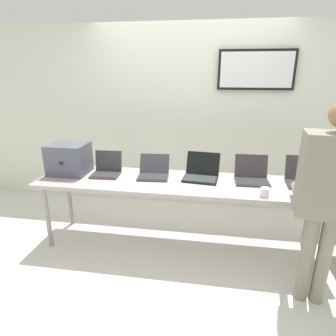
# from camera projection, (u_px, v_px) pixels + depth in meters

# --- Properties ---
(ground) EXTENTS (8.00, 8.00, 0.04)m
(ground) POSITION_uv_depth(u_px,v_px,m) (178.00, 246.00, 3.25)
(ground) COLOR silver
(back_wall) EXTENTS (8.00, 0.11, 2.45)m
(back_wall) POSITION_uv_depth(u_px,v_px,m) (191.00, 119.00, 3.90)
(back_wall) COLOR silver
(back_wall) RESTS_ON ground
(workbench) EXTENTS (3.01, 0.70, 0.77)m
(workbench) POSITION_uv_depth(u_px,v_px,m) (179.00, 186.00, 3.02)
(workbench) COLOR #ACA0A0
(workbench) RESTS_ON ground
(equipment_box) EXTENTS (0.41, 0.36, 0.34)m
(equipment_box) POSITION_uv_depth(u_px,v_px,m) (69.00, 159.00, 3.19)
(equipment_box) COLOR #535564
(equipment_box) RESTS_ON workbench
(laptop_station_0) EXTENTS (0.31, 0.29, 0.25)m
(laptop_station_0) POSITION_uv_depth(u_px,v_px,m) (107.00, 169.00, 3.18)
(laptop_station_0) COLOR #3B3B3F
(laptop_station_0) RESTS_ON workbench
(laptop_station_1) EXTENTS (0.35, 0.35, 0.22)m
(laptop_station_1) POSITION_uv_depth(u_px,v_px,m) (154.00, 172.00, 3.12)
(laptop_station_1) COLOR #3A393F
(laptop_station_1) RESTS_ON workbench
(laptop_station_2) EXTENTS (0.39, 0.38, 0.25)m
(laptop_station_2) POSITION_uv_depth(u_px,v_px,m) (201.00, 173.00, 3.08)
(laptop_station_2) COLOR black
(laptop_station_2) RESTS_ON workbench
(laptop_station_3) EXTENTS (0.35, 0.32, 0.25)m
(laptop_station_3) POSITION_uv_depth(u_px,v_px,m) (252.00, 176.00, 2.99)
(laptop_station_3) COLOR #3C363D
(laptop_station_3) RESTS_ON workbench
(laptop_station_4) EXTENTS (0.37, 0.36, 0.26)m
(laptop_station_4) POSITION_uv_depth(u_px,v_px,m) (305.00, 178.00, 2.91)
(laptop_station_4) COLOR #393539
(laptop_station_4) RESTS_ON workbench
(person) EXTENTS (0.49, 0.63, 1.67)m
(person) POSITION_uv_depth(u_px,v_px,m) (328.00, 190.00, 2.16)
(person) COLOR gray
(person) RESTS_ON ground
(coffee_mug) EXTENTS (0.09, 0.09, 0.08)m
(coffee_mug) POSITION_uv_depth(u_px,v_px,m) (265.00, 192.00, 2.63)
(coffee_mug) COLOR white
(coffee_mug) RESTS_ON workbench
(paper_sheet) EXTENTS (0.25, 0.32, 0.00)m
(paper_sheet) POSITION_uv_depth(u_px,v_px,m) (274.00, 193.00, 2.70)
(paper_sheet) COLOR white
(paper_sheet) RESTS_ON workbench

